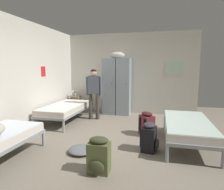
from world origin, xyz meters
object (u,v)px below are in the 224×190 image
person_traveler (94,89)px  backpack_olive (99,156)px  clothes_pile_grey (82,150)px  shelf_unit (75,102)px  backpack_maroon (147,124)px  water_bottle (73,93)px  locker_bank (117,85)px  backpack_black (149,137)px  bed_left_rear (65,108)px  bed_right (187,126)px  lotion_bottle (76,94)px

person_traveler → backpack_olive: 3.12m
clothes_pile_grey → shelf_unit: bearing=117.0°
clothes_pile_grey → backpack_maroon: bearing=48.7°
water_bottle → backpack_olive: water_bottle is taller
locker_bank → person_traveler: 0.99m
locker_bank → backpack_olive: 3.81m
backpack_black → clothes_pile_grey: (-1.21, -0.38, -0.21)m
bed_left_rear → water_bottle: size_ratio=8.21×
shelf_unit → person_traveler: (0.98, -0.74, 0.57)m
backpack_maroon → bed_left_rear: bearing=166.0°
water_bottle → backpack_olive: bearing=-59.4°
clothes_pile_grey → person_traveler: bearing=103.7°
bed_right → backpack_black: size_ratio=3.45×
bed_right → clothes_pile_grey: (-1.94, -0.92, -0.33)m
locker_bank → clothes_pile_grey: 3.25m
water_bottle → shelf_unit: bearing=-14.0°
water_bottle → clothes_pile_grey: (1.62, -3.04, -0.62)m
shelf_unit → clothes_pile_grey: 3.40m
backpack_maroon → clothes_pile_grey: backpack_maroon is taller
lotion_bottle → backpack_olive: (1.99, -3.56, -0.37)m
backpack_black → locker_bank: bearing=114.3°
locker_bank → lotion_bottle: 1.48m
shelf_unit → backpack_olive: shelf_unit is taller
backpack_black → clothes_pile_grey: 1.28m
lotion_bottle → clothes_pile_grey: size_ratio=0.29×
shelf_unit → bed_right: size_ratio=0.30×
locker_bank → water_bottle: 1.62m
backpack_maroon → clothes_pile_grey: size_ratio=1.10×
bed_right → person_traveler: (-2.50, 1.36, 0.53)m
bed_left_rear → clothes_pile_grey: bed_left_rear is taller
locker_bank → lotion_bottle: locker_bank is taller
lotion_bottle → backpack_black: bearing=-44.2°
backpack_olive → person_traveler: bearing=110.6°
shelf_unit → backpack_maroon: size_ratio=1.04×
locker_bank → backpack_black: size_ratio=3.76×
shelf_unit → backpack_maroon: (2.64, -1.76, -0.09)m
bed_left_rear → water_bottle: bearing=105.5°
backpack_black → backpack_maroon: same height
person_traveler → water_bottle: size_ratio=6.53×
person_traveler → backpack_black: person_traveler is taller
locker_bank → bed_left_rear: 1.88m
bed_left_rear → clothes_pile_grey: 2.28m
locker_bank → backpack_maroon: bearing=-58.7°
shelf_unit → lotion_bottle: lotion_bottle is taller
clothes_pile_grey → backpack_olive: bearing=-48.0°
bed_left_rear → bed_right: same height
lotion_bottle → clothes_pile_grey: bearing=-63.8°
bed_left_rear → water_bottle: 1.27m
locker_bank → bed_right: (1.97, -2.20, -0.59)m
water_bottle → backpack_maroon: 3.28m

